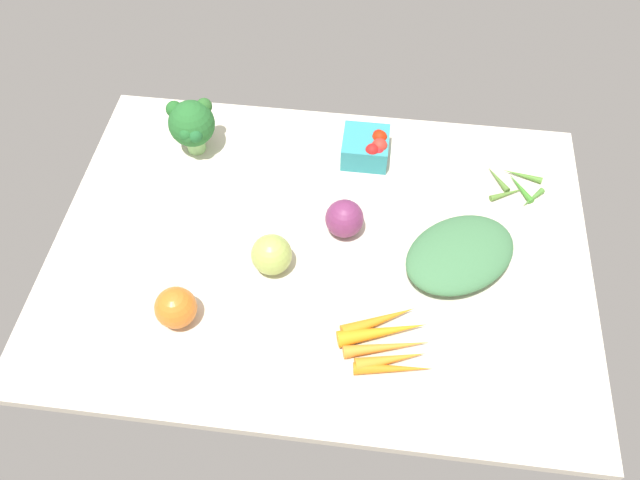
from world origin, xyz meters
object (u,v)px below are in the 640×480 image
heirloom_tomato_orange (176,308)px  heirloom_tomato_green (272,255)px  broccoli_head (192,124)px  okra_pile (516,186)px  leafy_greens_clump (460,254)px  red_onion_near_basket (344,219)px  carrot_bunch (385,341)px  berry_basket (368,147)px

heirloom_tomato_orange → heirloom_tomato_green: (-14.81, -13.23, 0.11)cm
broccoli_head → heirloom_tomato_green: 36.05cm
okra_pile → leafy_greens_clump: leafy_greens_clump is taller
heirloom_tomato_green → broccoli_head: bearing=-52.8°
heirloom_tomato_orange → red_onion_near_basket: size_ratio=0.99×
heirloom_tomato_green → carrot_bunch: bearing=147.9°
heirloom_tomato_orange → leafy_greens_clump: size_ratio=0.33×
broccoli_head → red_onion_near_basket: size_ratio=1.65×
berry_basket → red_onion_near_basket: bearing=81.7°
carrot_bunch → red_onion_near_basket: bearing=-68.2°
carrot_bunch → berry_basket: berry_basket is taller
carrot_bunch → heirloom_tomato_orange: heirloom_tomato_orange is taller
heirloom_tomato_orange → leafy_greens_clump: 53.11cm
broccoli_head → red_onion_near_basket: (-34.28, 18.32, -3.64)cm
broccoli_head → heirloom_tomato_orange: (-6.88, 41.81, -3.67)cm
carrot_bunch → heirloom_tomato_green: bearing=-32.1°
carrot_bunch → broccoli_head: 61.47cm
heirloom_tomato_orange → leafy_greens_clump: bearing=-159.7°
red_onion_near_basket → leafy_greens_clump: red_onion_near_basket is taller
broccoli_head → heirloom_tomato_orange: 42.53cm
broccoli_head → leafy_greens_clump: 61.48cm
carrot_bunch → leafy_greens_clump: size_ratio=0.76×
carrot_bunch → red_onion_near_basket: size_ratio=2.29×
broccoli_head → leafy_greens_clump: size_ratio=0.55×
red_onion_near_basket → okra_pile: 37.90cm
heirloom_tomato_orange → okra_pile: heirloom_tomato_orange is taller
berry_basket → okra_pile: 31.93cm
leafy_greens_clump → heirloom_tomato_green: 35.39cm
red_onion_near_basket → okra_pile: bearing=-155.7°
leafy_greens_clump → broccoli_head: bearing=-22.4°
heirloom_tomato_orange → red_onion_near_basket: same height
red_onion_near_basket → leafy_greens_clump: 22.98cm
heirloom_tomato_orange → leafy_greens_clump: (-49.79, -18.45, -1.01)cm
red_onion_near_basket → okra_pile: red_onion_near_basket is taller
heirloom_tomato_orange → okra_pile: size_ratio=0.62×
leafy_greens_clump → heirloom_tomato_green: size_ratio=2.94×
berry_basket → heirloom_tomato_orange: heirloom_tomato_orange is taller
broccoli_head → okra_pile: size_ratio=1.03×
heirloom_tomato_green → heirloom_tomato_orange: bearing=41.8°
broccoli_head → leafy_greens_clump: bearing=157.6°
berry_basket → heirloom_tomato_orange: bearing=55.3°
okra_pile → heirloom_tomato_green: size_ratio=1.57×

